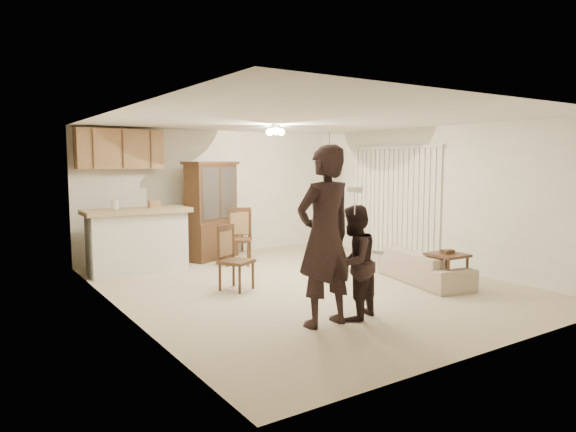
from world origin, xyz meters
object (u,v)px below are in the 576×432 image
child (354,263)px  chair_hutch_right (238,241)px  adult (325,248)px  side_table (447,271)px  sofa (424,259)px  chair_bar (236,272)px  chair_hutch_left (239,249)px  china_hutch (212,211)px

child → chair_hutch_right: size_ratio=1.40×
adult → side_table: bearing=-175.5°
sofa → chair_bar: bearing=78.2°
side_table → chair_bar: chair_bar is taller
sofa → chair_bar: size_ratio=1.97×
sofa → side_table: 0.52m
side_table → chair_hutch_left: (-1.66, 3.35, 0.01)m
child → side_table: 2.12m
side_table → chair_bar: 3.09m
sofa → adult: bearing=120.0°
child → side_table: bearing=166.5°
sofa → child: 2.32m
chair_hutch_right → side_table: bearing=109.7°
side_table → chair_hutch_left: chair_hutch_left is taller
sofa → chair_hutch_right: 4.04m
child → chair_bar: 2.12m
chair_bar → chair_hutch_left: chair_hutch_left is taller
sofa → side_table: size_ratio=3.13×
side_table → china_hutch: bearing=113.8°
chair_bar → chair_hutch_left: (0.91, 1.64, 0.02)m
chair_hutch_left → chair_bar: bearing=-84.9°
child → chair_hutch_left: child is taller
chair_hutch_right → chair_bar: bearing=66.6°
adult → chair_hutch_left: bearing=-105.6°
side_table → chair_bar: size_ratio=0.63×
chair_bar → adult: bearing=-115.8°
adult → side_table: size_ratio=3.01×
adult → chair_bar: bearing=-90.7°
child → china_hutch: 4.46m
sofa → adult: (-2.59, -0.82, 0.53)m
chair_bar → chair_hutch_left: 1.88m
adult → chair_bar: adult is taller
chair_bar → chair_hutch_right: size_ratio=0.99×
china_hutch → child: bearing=-117.4°
china_hutch → sofa: bearing=-86.6°
chair_hutch_left → chair_hutch_right: 1.13m
sofa → china_hutch: size_ratio=1.00×
sofa → chair_hutch_left: 3.34m
sofa → chair_bar: 2.92m
chair_bar → chair_hutch_right: bearing=34.0°
chair_hutch_left → chair_hutch_right: bearing=97.1°
adult → chair_hutch_left: (0.84, 3.66, -0.61)m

